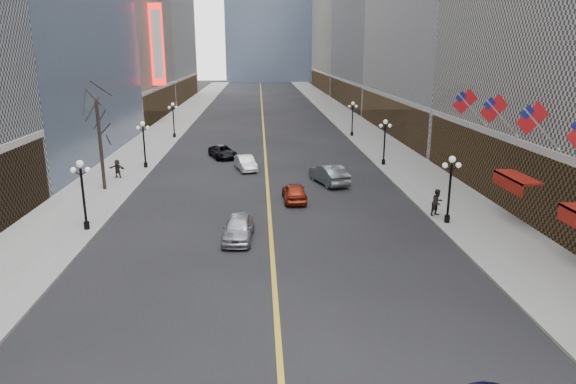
{
  "coord_description": "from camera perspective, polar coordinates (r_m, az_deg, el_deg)",
  "views": [
    {
      "loc": [
        -0.64,
        -1.81,
        11.27
      ],
      "look_at": [
        0.34,
        15.45,
        6.47
      ],
      "focal_mm": 32.0,
      "sensor_mm": 36.0,
      "label": 1
    }
  ],
  "objects": [
    {
      "name": "sidewalk_east",
      "position": [
        74.14,
        8.24,
        6.68
      ],
      "size": [
        6.0,
        230.0,
        0.15
      ],
      "primitive_type": "cube",
      "color": "gray",
      "rests_on": "ground"
    },
    {
      "name": "sidewalk_west",
      "position": [
        73.9,
        -13.7,
        6.37
      ],
      "size": [
        6.0,
        230.0,
        0.15
      ],
      "primitive_type": "cube",
      "color": "gray",
      "rests_on": "ground"
    },
    {
      "name": "lane_line",
      "position": [
        82.59,
        -2.79,
        7.67
      ],
      "size": [
        0.25,
        200.0,
        0.02
      ],
      "primitive_type": "cube",
      "color": "gold",
      "rests_on": "ground"
    },
    {
      "name": "streetlamp_east_1",
      "position": [
        35.17,
        17.58,
        1.02
      ],
      "size": [
        1.26,
        0.44,
        4.52
      ],
      "color": "black",
      "rests_on": "sidewalk_east"
    },
    {
      "name": "streetlamp_east_2",
      "position": [
        52.02,
        10.7,
        6.0
      ],
      "size": [
        1.26,
        0.44,
        4.52
      ],
      "color": "black",
      "rests_on": "sidewalk_east"
    },
    {
      "name": "streetlamp_east_3",
      "position": [
        69.45,
        7.18,
        8.48
      ],
      "size": [
        1.26,
        0.44,
        4.52
      ],
      "color": "black",
      "rests_on": "sidewalk_east"
    },
    {
      "name": "streetlamp_west_1",
      "position": [
        34.74,
        -21.87,
        0.44
      ],
      "size": [
        1.26,
        0.44,
        4.52
      ],
      "color": "black",
      "rests_on": "sidewalk_west"
    },
    {
      "name": "streetlamp_west_2",
      "position": [
        51.73,
        -15.73,
        5.63
      ],
      "size": [
        1.26,
        0.44,
        4.52
      ],
      "color": "black",
      "rests_on": "sidewalk_west"
    },
    {
      "name": "streetlamp_west_3",
      "position": [
        69.23,
        -12.62,
        8.21
      ],
      "size": [
        1.26,
        0.44,
        4.52
      ],
      "color": "black",
      "rests_on": "sidewalk_west"
    },
    {
      "name": "flag_3",
      "position": [
        33.18,
        25.74,
        7.1
      ],
      "size": [
        2.87,
        0.12,
        2.87
      ],
      "color": "#B2B2B7",
      "rests_on": "ground"
    },
    {
      "name": "flag_4",
      "position": [
        37.6,
        22.13,
        8.32
      ],
      "size": [
        2.87,
        0.12,
        2.87
      ],
      "color": "#B2B2B7",
      "rests_on": "ground"
    },
    {
      "name": "flag_5",
      "position": [
        42.15,
        19.27,
        9.25
      ],
      "size": [
        2.87,
        0.12,
        2.87
      ],
      "color": "#B2B2B7",
      "rests_on": "ground"
    },
    {
      "name": "awning_c",
      "position": [
        36.87,
        23.88,
        1.34
      ],
      "size": [
        1.4,
        4.0,
        0.93
      ],
      "color": "maroon",
      "rests_on": "ground"
    },
    {
      "name": "theatre_marquee",
      "position": [
        83.23,
        -14.33,
        15.56
      ],
      "size": [
        2.0,
        0.55,
        12.0
      ],
      "color": "red",
      "rests_on": "ground"
    },
    {
      "name": "tree_west_far",
      "position": [
        44.04,
        -20.4,
        8.0
      ],
      "size": [
        3.6,
        3.6,
        7.92
      ],
      "color": "#2D231C",
      "rests_on": "sidewalk_west"
    },
    {
      "name": "car_nb_near",
      "position": [
        31.61,
        -5.53,
        -3.99
      ],
      "size": [
        2.07,
        4.53,
        1.51
      ],
      "primitive_type": "imported",
      "rotation": [
        0.0,
        0.0,
        -0.07
      ],
      "color": "#A0A1A7",
      "rests_on": "ground"
    },
    {
      "name": "car_nb_mid",
      "position": [
        49.96,
        -4.73,
        3.24
      ],
      "size": [
        2.46,
        4.44,
        1.39
      ],
      "primitive_type": "imported",
      "rotation": [
        0.0,
        0.0,
        0.25
      ],
      "color": "#BDBDBF",
      "rests_on": "ground"
    },
    {
      "name": "car_nb_far",
      "position": [
        55.88,
        -7.27,
        4.45
      ],
      "size": [
        3.69,
        5.21,
        1.32
      ],
      "primitive_type": "imported",
      "rotation": [
        0.0,
        0.0,
        0.35
      ],
      "color": "black",
      "rests_on": "ground"
    },
    {
      "name": "car_sb_mid",
      "position": [
        39.45,
        0.72,
        0.01
      ],
      "size": [
        1.86,
        4.28,
        1.44
      ],
      "primitive_type": "imported",
      "rotation": [
        0.0,
        0.0,
        3.18
      ],
      "color": "maroon",
      "rests_on": "ground"
    },
    {
      "name": "car_sb_far",
      "position": [
        44.7,
        4.56,
        2.0
      ],
      "size": [
        3.22,
        5.48,
        1.71
      ],
      "primitive_type": "imported",
      "rotation": [
        0.0,
        0.0,
        3.43
      ],
      "color": "#505658",
      "rests_on": "ground"
    },
    {
      "name": "ped_east_walk",
      "position": [
        36.93,
        16.26,
        -1.11
      ],
      "size": [
        1.05,
        0.88,
        1.89
      ],
      "primitive_type": "imported",
      "rotation": [
        0.0,
        0.0,
        0.5
      ],
      "color": "black",
      "rests_on": "sidewalk_east"
    },
    {
      "name": "ped_west_far",
      "position": [
        48.5,
        -18.43,
        2.48
      ],
      "size": [
        1.61,
        0.85,
        1.67
      ],
      "primitive_type": "imported",
      "rotation": [
        0.0,
        0.0,
        -0.28
      ],
      "color": "black",
      "rests_on": "sidewalk_west"
    }
  ]
}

